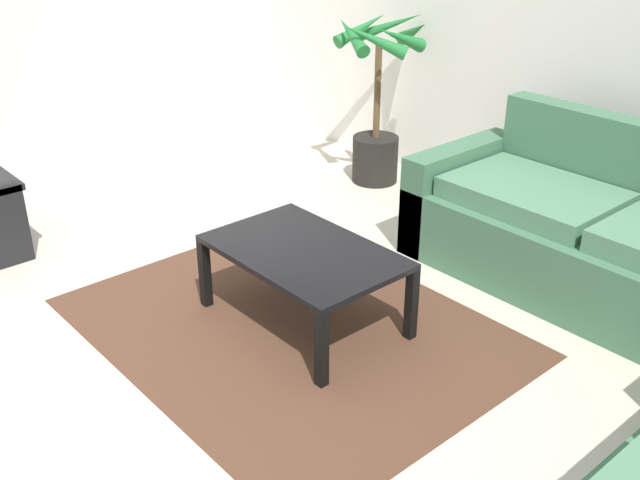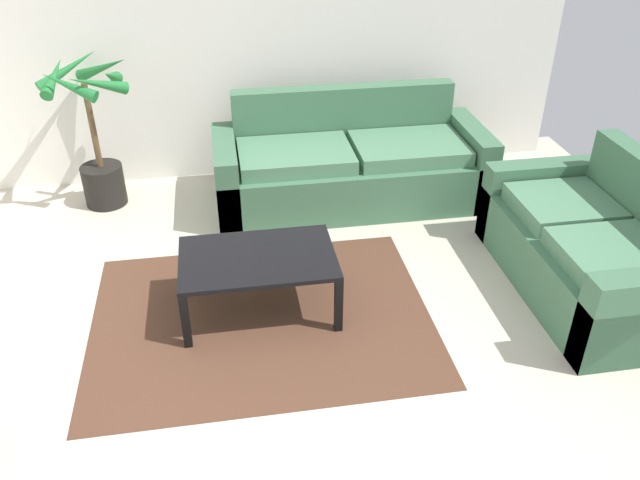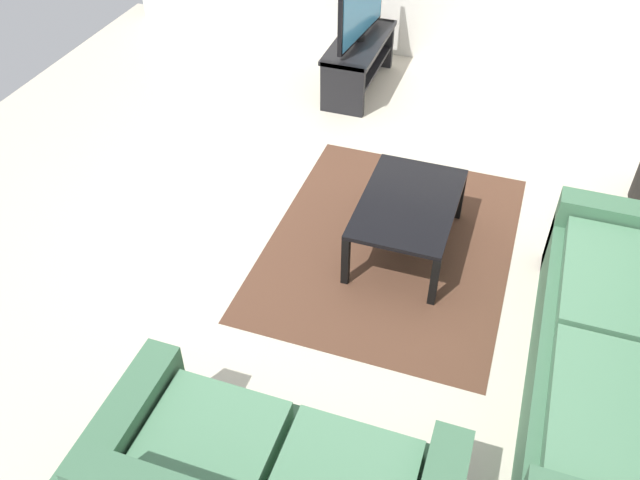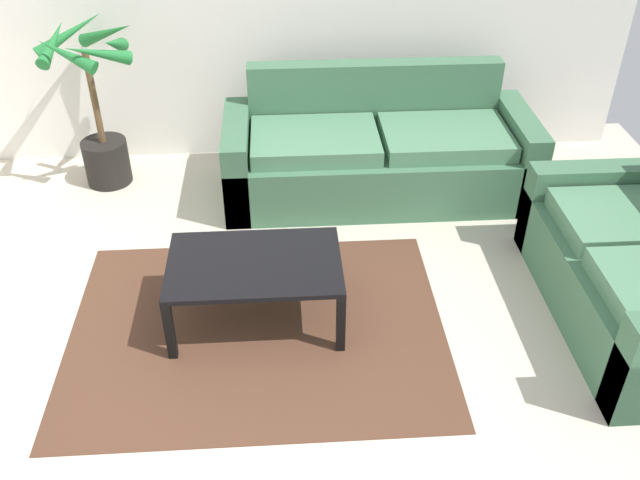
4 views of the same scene
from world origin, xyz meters
TOP-DOWN VIEW (x-y plane):
  - ground_plane at (0.00, 0.00)m, footprint 6.60×6.60m
  - wall_back at (0.00, 3.00)m, footprint 6.00×0.06m
  - couch_main at (0.92, 2.28)m, footprint 2.28×0.90m
  - coffee_table at (0.02, 0.85)m, footprint 1.00×0.65m
  - area_rug at (0.02, 0.75)m, footprint 2.20×1.70m
  - potted_palm at (-1.17, 2.56)m, footprint 0.77×0.79m

SIDE VIEW (x-z plane):
  - ground_plane at x=0.00m, z-range 0.00..0.00m
  - area_rug at x=0.02m, z-range 0.00..0.01m
  - couch_main at x=0.92m, z-range -0.15..0.75m
  - coffee_table at x=0.02m, z-range 0.16..0.58m
  - potted_palm at x=-1.17m, z-range -0.07..1.19m
  - wall_back at x=0.00m, z-range 0.00..2.70m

